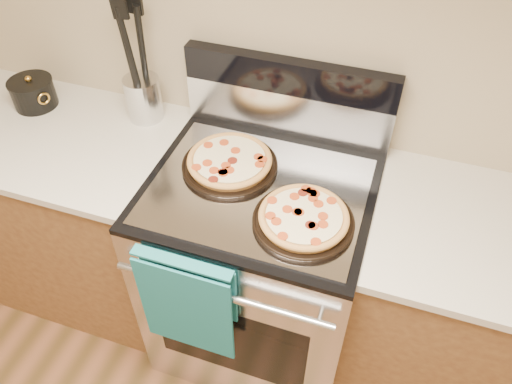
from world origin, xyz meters
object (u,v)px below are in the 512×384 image
(pepperoni_pizza_front, at_px, (304,218))
(saucepan, at_px, (34,94))
(pepperoni_pizza_back, at_px, (230,162))
(utensil_crock, at_px, (144,98))
(range_body, at_px, (260,270))

(pepperoni_pizza_front, height_order, saucepan, saucepan)
(pepperoni_pizza_back, relative_size, saucepan, 1.94)
(pepperoni_pizza_back, bearing_deg, utensil_crock, 155.64)
(utensil_crock, distance_m, saucepan, 0.47)
(pepperoni_pizza_back, bearing_deg, range_body, -20.42)
(pepperoni_pizza_front, height_order, utensil_crock, utensil_crock)
(utensil_crock, bearing_deg, saucepan, -171.18)
(pepperoni_pizza_back, xyz_separation_m, utensil_crock, (-0.42, 0.19, 0.05))
(range_body, xyz_separation_m, saucepan, (-1.01, 0.17, 0.51))
(pepperoni_pizza_back, bearing_deg, saucepan, 172.22)
(range_body, distance_m, utensil_crock, 0.81)
(utensil_crock, bearing_deg, range_body, -23.47)
(pepperoni_pizza_front, xyz_separation_m, utensil_crock, (-0.73, 0.36, 0.05))
(pepperoni_pizza_front, bearing_deg, pepperoni_pizza_back, 150.81)
(pepperoni_pizza_back, distance_m, pepperoni_pizza_front, 0.35)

